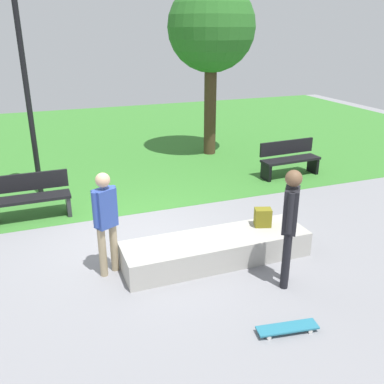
# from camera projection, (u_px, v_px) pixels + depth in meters

# --- Properties ---
(ground_plane) EXTENTS (28.00, 28.00, 0.00)m
(ground_plane) POSITION_uv_depth(u_px,v_px,m) (139.00, 238.00, 7.84)
(ground_plane) COLOR gray
(grass_lawn) EXTENTS (26.60, 12.93, 0.01)m
(grass_lawn) POSITION_uv_depth(u_px,v_px,m) (85.00, 142.00, 14.41)
(grass_lawn) COLOR #387A2D
(grass_lawn) RESTS_ON ground_plane
(concrete_ledge) EXTENTS (3.13, 0.86, 0.42)m
(concrete_ledge) POSITION_uv_depth(u_px,v_px,m) (217.00, 249.00, 7.02)
(concrete_ledge) COLOR #A8A59E
(concrete_ledge) RESTS_ON ground_plane
(backpack_on_ledge) EXTENTS (0.33, 0.28, 0.32)m
(backpack_on_ledge) POSITION_uv_depth(u_px,v_px,m) (263.00, 217.00, 7.29)
(backpack_on_ledge) COLOR olive
(backpack_on_ledge) RESTS_ON concrete_ledge
(skater_performing_trick) EXTENTS (0.35, 0.38, 1.82)m
(skater_performing_trick) POSITION_uv_depth(u_px,v_px,m) (290.00, 219.00, 6.06)
(skater_performing_trick) COLOR black
(skater_performing_trick) RESTS_ON ground_plane
(skater_watching) EXTENTS (0.39, 0.33, 1.67)m
(skater_watching) POSITION_uv_depth(u_px,v_px,m) (106.00, 217.00, 6.39)
(skater_watching) COLOR tan
(skater_watching) RESTS_ON ground_plane
(skateboard_by_ledge) EXTENTS (0.82, 0.31, 0.08)m
(skateboard_by_ledge) POSITION_uv_depth(u_px,v_px,m) (287.00, 328.00, 5.39)
(skateboard_by_ledge) COLOR teal
(skateboard_by_ledge) RESTS_ON ground_plane
(park_bench_far_right) EXTENTS (1.61, 0.49, 0.91)m
(park_bench_far_right) POSITION_uv_depth(u_px,v_px,m) (29.00, 196.00, 8.50)
(park_bench_far_right) COLOR black
(park_bench_far_right) RESTS_ON ground_plane
(park_bench_far_left) EXTENTS (1.62, 0.55, 0.91)m
(park_bench_far_left) POSITION_uv_depth(u_px,v_px,m) (289.00, 158.00, 10.98)
(park_bench_far_left) COLOR black
(park_bench_far_left) RESTS_ON ground_plane
(tree_young_birch) EXTENTS (2.47, 2.47, 4.88)m
(tree_young_birch) POSITION_uv_depth(u_px,v_px,m) (211.00, 29.00, 11.82)
(tree_young_birch) COLOR #42301E
(tree_young_birch) RESTS_ON grass_lawn
(lamp_post) EXTENTS (0.28, 0.28, 4.76)m
(lamp_post) POSITION_uv_depth(u_px,v_px,m) (24.00, 68.00, 8.93)
(lamp_post) COLOR black
(lamp_post) RESTS_ON ground_plane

